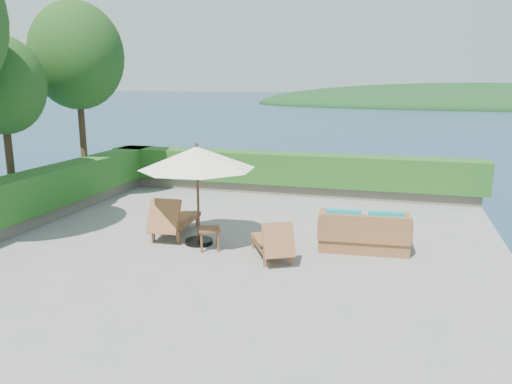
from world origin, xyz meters
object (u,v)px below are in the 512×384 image
(patio_umbrella, at_px, (197,159))
(side_table, at_px, (209,232))
(lounge_left, at_px, (173,219))
(wicker_loveseat, at_px, (364,234))
(lounge_right, at_px, (273,242))

(patio_umbrella, xyz_separation_m, side_table, (0.38, -0.31, -1.58))
(lounge_left, distance_m, side_table, 1.37)
(lounge_left, xyz_separation_m, side_table, (1.19, -0.69, -0.02))
(side_table, relative_size, wicker_loveseat, 0.30)
(lounge_right, relative_size, wicker_loveseat, 0.82)
(lounge_left, distance_m, wicker_loveseat, 4.49)
(lounge_left, bearing_deg, wicker_loveseat, -0.26)
(side_table, bearing_deg, lounge_left, 149.99)
(wicker_loveseat, bearing_deg, patio_umbrella, -175.27)
(patio_umbrella, height_order, lounge_right, patio_umbrella)
(patio_umbrella, xyz_separation_m, lounge_left, (-0.81, 0.37, -1.55))
(patio_umbrella, bearing_deg, wicker_loveseat, 9.14)
(lounge_left, height_order, lounge_right, lounge_left)
(patio_umbrella, bearing_deg, lounge_right, -14.97)
(side_table, bearing_deg, lounge_right, -7.19)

